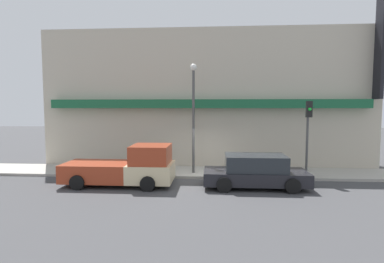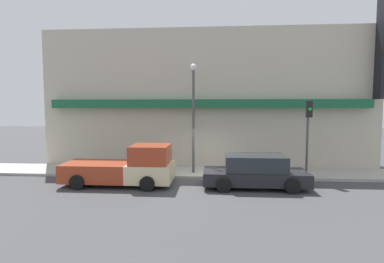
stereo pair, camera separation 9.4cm
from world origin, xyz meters
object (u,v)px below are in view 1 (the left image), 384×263
parked_car (255,172)px  traffic_light (308,125)px  fire_hydrant (165,166)px  street_lamp (193,106)px  pickup_truck (127,168)px

parked_car → traffic_light: traffic_light is taller
traffic_light → fire_hydrant: bearing=176.4°
fire_hydrant → traffic_light: traffic_light is taller
parked_car → traffic_light: (2.79, 1.63, 2.03)m
fire_hydrant → traffic_light: 7.65m
street_lamp → parked_car: bearing=-36.8°
pickup_truck → fire_hydrant: (1.46, 2.08, -0.33)m
pickup_truck → parked_car: size_ratio=1.09×
pickup_truck → parked_car: pickup_truck is taller
pickup_truck → street_lamp: street_lamp is taller
parked_car → street_lamp: size_ratio=0.81×
traffic_light → pickup_truck: bearing=-169.5°
parked_car → street_lamp: (-2.96, 2.22, 3.00)m
parked_car → pickup_truck: bearing=-177.7°
fire_hydrant → street_lamp: size_ratio=0.12×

